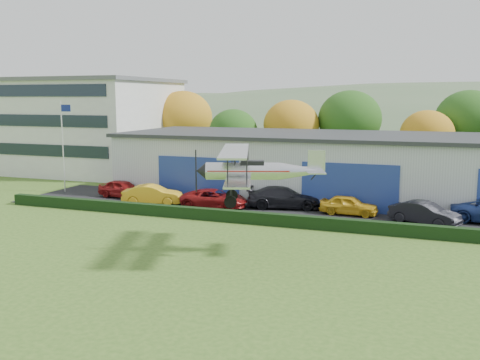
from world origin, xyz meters
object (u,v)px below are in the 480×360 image
(car_4, at_px, (349,205))
(biplane, at_px, (254,169))
(car_3, at_px, (284,197))
(office_block, at_px, (78,125))
(car_5, at_px, (425,213))
(car_2, at_px, (214,199))
(car_0, at_px, (123,189))
(hangar, at_px, (360,166))
(flagpole, at_px, (63,138))
(car_1, at_px, (153,195))

(car_4, distance_m, biplane, 12.39)
(car_3, bearing_deg, office_block, 51.43)
(car_5, relative_size, biplane, 0.58)
(car_2, height_order, car_3, car_3)
(car_3, relative_size, biplane, 0.72)
(car_0, height_order, car_3, car_3)
(hangar, xyz_separation_m, biplane, (-3.21, -18.30, 1.92))
(car_0, height_order, car_2, car_0)
(office_block, xyz_separation_m, biplane, (29.79, -25.33, -0.64))
(car_4, xyz_separation_m, biplane, (-3.38, -11.29, 3.83))
(car_0, relative_size, car_4, 1.06)
(car_5, bearing_deg, hangar, 56.69)
(office_block, xyz_separation_m, car_0, (14.47, -13.83, -4.43))
(car_0, bearing_deg, office_block, 54.99)
(car_3, bearing_deg, car_2, 95.27)
(car_2, xyz_separation_m, car_5, (15.04, -0.28, 0.05))
(flagpole, relative_size, car_3, 1.44)
(car_1, relative_size, car_2, 0.92)
(car_1, xyz_separation_m, car_2, (5.01, 0.43, -0.06))
(car_0, bearing_deg, car_3, -79.49)
(flagpole, distance_m, car_2, 15.78)
(car_0, height_order, car_4, car_0)
(car_5, bearing_deg, flagpole, 109.87)
(hangar, xyz_separation_m, car_1, (-14.78, -8.47, -1.85))
(car_4, xyz_separation_m, car_5, (5.11, -1.30, 0.05))
(car_4, bearing_deg, flagpole, 90.68)
(car_1, distance_m, car_3, 10.22)
(flagpole, relative_size, car_4, 1.97)
(car_4, bearing_deg, office_block, 70.11)
(car_4, bearing_deg, car_2, 98.91)
(car_0, relative_size, car_2, 0.86)
(car_4, bearing_deg, car_0, 92.41)
(car_0, distance_m, car_5, 23.85)
(office_block, relative_size, car_3, 3.71)
(car_3, xyz_separation_m, biplane, (1.56, -11.93, 3.72))
(car_1, xyz_separation_m, biplane, (11.56, -9.84, 3.76))
(car_2, bearing_deg, flagpole, 74.19)
(flagpole, relative_size, car_5, 1.77)
(car_1, relative_size, car_4, 1.14)
(car_5, bearing_deg, car_0, 110.67)
(car_0, bearing_deg, car_1, -105.20)
(hangar, bearing_deg, car_4, -88.64)
(car_1, xyz_separation_m, car_5, (20.05, 0.16, -0.02))
(car_1, height_order, car_2, car_1)
(hangar, bearing_deg, car_1, -150.19)
(car_0, bearing_deg, car_2, -89.29)
(hangar, distance_m, car_0, 19.83)
(office_block, height_order, car_5, office_block)
(car_1, relative_size, car_3, 0.83)
(car_3, bearing_deg, car_4, -110.62)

